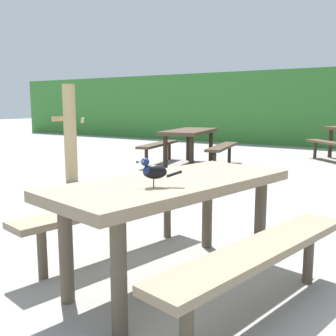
{
  "coord_description": "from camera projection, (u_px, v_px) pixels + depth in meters",
  "views": [
    {
      "loc": [
        1.37,
        -2.4,
        1.25
      ],
      "look_at": [
        0.0,
        -0.26,
        0.84
      ],
      "focal_mm": 42.3,
      "sensor_mm": 36.0,
      "label": 1
    }
  ],
  "objects": [
    {
      "name": "bird_grackle",
      "position": [
        153.0,
        171.0,
        2.45
      ],
      "size": [
        0.25,
        0.19,
        0.18
      ],
      "color": "black",
      "rests_on": "picnic_table_foreground"
    },
    {
      "name": "picnic_table_mid_left",
      "position": [
        190.0,
        139.0,
        8.2
      ],
      "size": [
        1.99,
        2.01,
        0.74
      ],
      "color": "#473828",
      "rests_on": "ground"
    },
    {
      "name": "stalk_post_left_side",
      "position": [
        70.0,
        133.0,
        6.43
      ],
      "size": [
        0.52,
        0.44,
        1.58
      ],
      "color": "tan",
      "rests_on": "ground"
    },
    {
      "name": "picnic_table_foreground",
      "position": [
        174.0,
        205.0,
        2.76
      ],
      "size": [
        2.0,
        2.02,
        0.74
      ],
      "color": "#84725B",
      "rests_on": "ground"
    },
    {
      "name": "ground_plane",
      "position": [
        187.0,
        275.0,
        2.92
      ],
      "size": [
        60.0,
        60.0,
        0.0
      ],
      "primitive_type": "plane",
      "color": "gray"
    }
  ]
}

